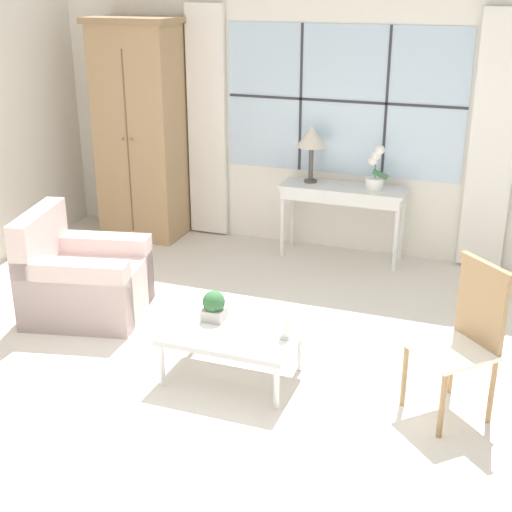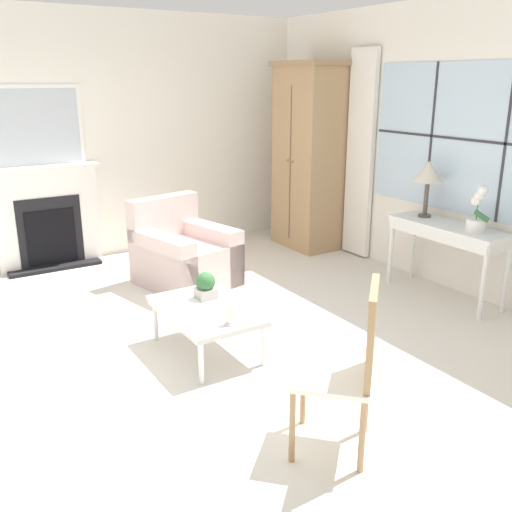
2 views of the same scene
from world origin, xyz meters
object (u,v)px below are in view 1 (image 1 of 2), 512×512
Objects in this scene: armoire at (140,131)px; table_lamp at (312,138)px; coffee_table at (232,334)px; side_chair_wooden at (466,331)px; pillar_candle at (285,329)px; armchair_upholstered at (83,281)px; console_table at (343,196)px; potted_plant_small at (214,306)px; potted_orchid at (375,172)px.

armoire is 4.04× the size of table_lamp.
armoire is 2.44× the size of coffee_table.
side_chair_wooden is 1.14m from pillar_candle.
pillar_candle is at bearing -15.52° from armchair_upholstered.
coffee_table is at bearing -175.21° from side_chair_wooden.
coffee_table is at bearing 178.46° from pillar_candle.
armchair_upholstered is (0.47, -1.92, -0.84)m from armoire.
armoire is 2.21m from console_table.
console_table is 2.45m from potted_plant_small.
armchair_upholstered is (-1.68, -1.98, -0.35)m from console_table.
potted_orchid is 2.53m from potted_plant_small.
table_lamp is 3.02m from side_chair_wooden.
console_table is 5.61× the size of potted_plant_small.
table_lamp reaches higher than console_table.
potted_orchid is (2.45, 0.05, -0.23)m from armoire.
armoire is 2.23× the size of side_chair_wooden.
console_table is at bearing 1.52° from armoire.
side_chair_wooden is at bearing 4.79° from coffee_table.
potted_orchid reaches higher than potted_plant_small.
potted_orchid is 2.62m from side_chair_wooden.
table_lamp is at bearing 90.61° from potted_plant_small.
coffee_table is (-1.51, -0.13, -0.23)m from side_chair_wooden.
armoire is 5.23× the size of potted_orchid.
armchair_upholstered is 1.14× the size of coffee_table.
console_table is 1.31× the size of coffee_table.
pillar_candle is at bearing -77.32° from table_lamp.
armoire reaches higher than coffee_table.
console_table is 0.63m from table_lamp.
armchair_upholstered is at bearing -123.32° from table_lamp.
potted_orchid is at bearing 114.02° from side_chair_wooden.
potted_orchid is at bearing 79.71° from coffee_table.
side_chair_wooden is 6.43× the size of pillar_candle.
potted_orchid is (0.64, -0.05, -0.26)m from table_lamp.
armchair_upholstered is at bearing -130.25° from console_table.
pillar_candle is at bearing -9.17° from potted_plant_small.
table_lamp reaches higher than side_chair_wooden.
armchair_upholstered reaches higher than coffee_table.
armoire reaches higher than pillar_candle.
side_chair_wooden is at bearing 6.94° from pillar_candle.
side_chair_wooden is (3.51, -2.32, -0.56)m from armoire.
table_lamp reaches higher than potted_orchid.
coffee_table is (0.19, -2.55, -0.82)m from table_lamp.
pillar_candle is (1.91, -0.53, 0.16)m from armchair_upholstered.
table_lamp is 2.69m from coffee_table.
armoire is at bearing -178.73° from potted_orchid.
armchair_upholstered is 3.07m from side_chair_wooden.
potted_orchid reaches higher than armchair_upholstered.
console_table is 0.40m from potted_orchid.
armchair_upholstered is at bearing -76.22° from armoire.
potted_orchid is at bearing 1.27° from armoire.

